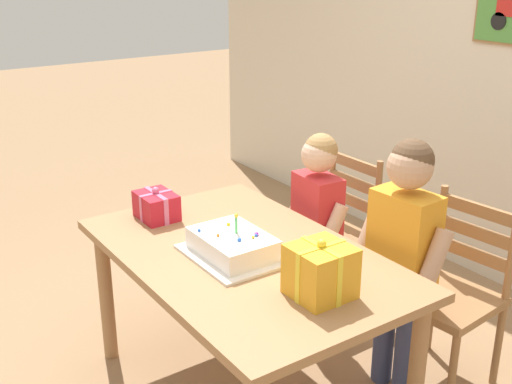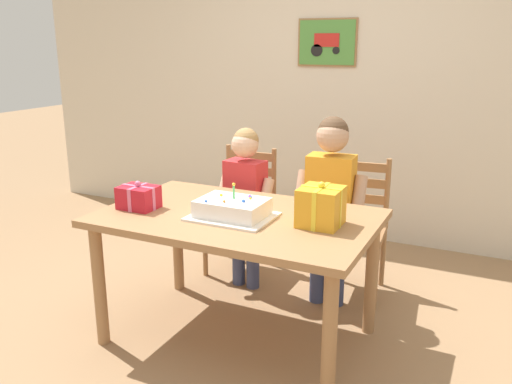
{
  "view_description": "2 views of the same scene",
  "coord_description": "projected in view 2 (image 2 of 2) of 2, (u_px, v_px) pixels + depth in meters",
  "views": [
    {
      "loc": [
        2.09,
        -1.37,
        1.97
      ],
      "look_at": [
        -0.01,
        0.07,
        1.02
      ],
      "focal_mm": 44.99,
      "sensor_mm": 36.0,
      "label": 1
    },
    {
      "loc": [
        1.3,
        -2.46,
        1.67
      ],
      "look_at": [
        0.04,
        0.16,
        0.85
      ],
      "focal_mm": 37.35,
      "sensor_mm": 36.0,
      "label": 2
    }
  ],
  "objects": [
    {
      "name": "chair_right",
      "position": [
        354.0,
        226.0,
        3.6
      ],
      "size": [
        0.46,
        0.46,
        0.92
      ],
      "color": "#996B42",
      "rests_on": "ground"
    },
    {
      "name": "child_younger",
      "position": [
        245.0,
        193.0,
        3.61
      ],
      "size": [
        0.42,
        0.25,
        1.13
      ],
      "color": "#38426B",
      "rests_on": "ground"
    },
    {
      "name": "gift_box_beside_cake",
      "position": [
        139.0,
        197.0,
        3.02
      ],
      "size": [
        0.22,
        0.17,
        0.16
      ],
      "color": "red",
      "rests_on": "dining_table"
    },
    {
      "name": "birthday_cake",
      "position": [
        233.0,
        209.0,
        2.86
      ],
      "size": [
        0.44,
        0.34,
        0.19
      ],
      "color": "white",
      "rests_on": "dining_table"
    },
    {
      "name": "child_older",
      "position": [
        330.0,
        194.0,
        3.34
      ],
      "size": [
        0.46,
        0.26,
        1.24
      ],
      "color": "#38426B",
      "rests_on": "ground"
    },
    {
      "name": "dining_table",
      "position": [
        237.0,
        231.0,
        2.95
      ],
      "size": [
        1.5,
        0.94,
        0.76
      ],
      "color": "#9E7047",
      "rests_on": "ground"
    },
    {
      "name": "chair_left",
      "position": [
        242.0,
        210.0,
        3.96
      ],
      "size": [
        0.42,
        0.42,
        0.92
      ],
      "color": "#996B42",
      "rests_on": "ground"
    },
    {
      "name": "back_wall",
      "position": [
        345.0,
        87.0,
        4.5
      ],
      "size": [
        6.4,
        0.11,
        2.6
      ],
      "color": "beige",
      "rests_on": "ground"
    },
    {
      "name": "ground_plane",
      "position": [
        238.0,
        336.0,
        3.13
      ],
      "size": [
        20.0,
        20.0,
        0.0
      ],
      "primitive_type": "plane",
      "color": "#997551"
    },
    {
      "name": "gift_box_red_large",
      "position": [
        321.0,
        206.0,
        2.74
      ],
      "size": [
        0.22,
        0.22,
        0.24
      ],
      "color": "gold",
      "rests_on": "dining_table"
    }
  ]
}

